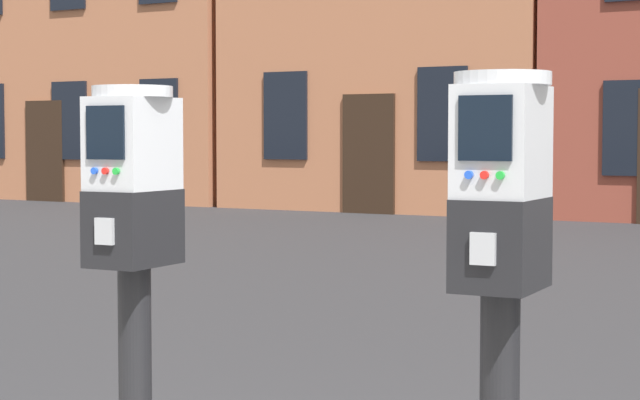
% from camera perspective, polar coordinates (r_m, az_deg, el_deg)
% --- Properties ---
extents(parking_meter_near_kerb, '(0.22, 0.26, 1.36)m').
position_cam_1_polar(parking_meter_near_kerb, '(3.02, -9.60, -2.22)').
color(parking_meter_near_kerb, black).
rests_on(parking_meter_near_kerb, sidewalk_slab).
extents(parking_meter_twin_adjacent, '(0.22, 0.26, 1.37)m').
position_cam_1_polar(parking_meter_twin_adjacent, '(2.51, 9.31, -3.21)').
color(parking_meter_twin_adjacent, black).
rests_on(parking_meter_twin_adjacent, sidewalk_slab).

